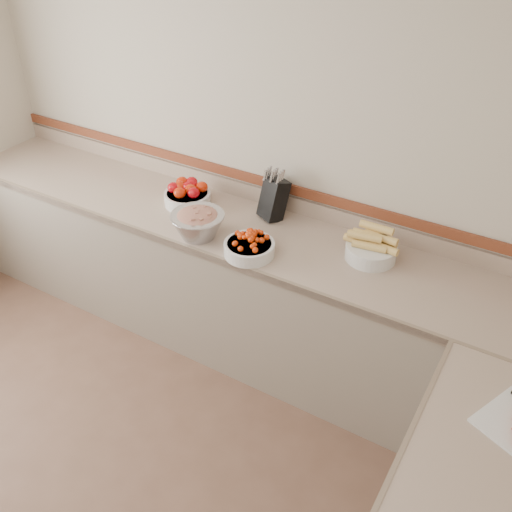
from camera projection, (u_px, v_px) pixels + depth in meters
The scene contains 7 objects.
back_wall at pixel (262, 142), 3.33m from camera, with size 4.00×4.00×0.00m, color beige.
counter_back at pixel (235, 285), 3.58m from camera, with size 4.00×0.65×1.08m.
knife_block at pixel (274, 198), 3.33m from camera, with size 0.19×0.20×0.32m.
tomato_bowl at pixel (187, 194), 3.50m from camera, with size 0.29×0.29×0.14m.
cherry_tomato_bowl at pixel (250, 246), 3.05m from camera, with size 0.28×0.28×0.14m.
corn_bowl at pixel (371, 247), 3.01m from camera, with size 0.30×0.27×0.20m.
rhubarb_bowl at pixel (198, 223), 3.18m from camera, with size 0.30×0.30×0.17m.
Camera 1 is at (1.57, -0.68, 2.66)m, focal length 40.00 mm.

